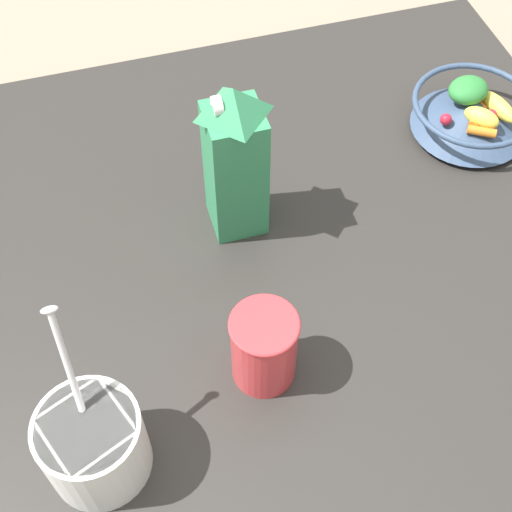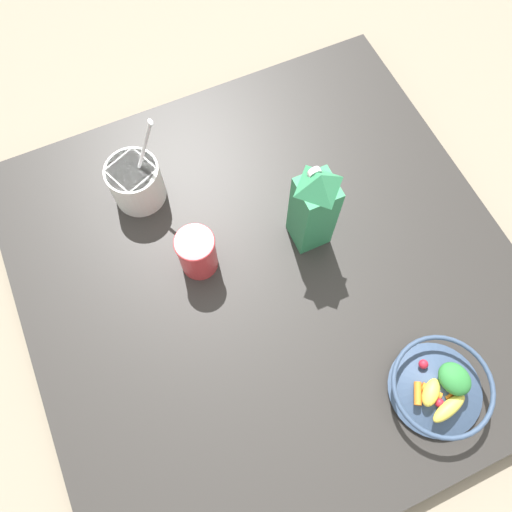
% 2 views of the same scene
% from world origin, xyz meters
% --- Properties ---
extents(ground_plane, '(6.00, 6.00, 0.00)m').
position_xyz_m(ground_plane, '(0.00, 0.00, 0.00)').
color(ground_plane, gray).
extents(countertop, '(1.11, 1.11, 0.04)m').
position_xyz_m(countertop, '(0.00, 0.00, 0.02)').
color(countertop, '#2D2B28').
rests_on(countertop, ground_plane).
extents(fruit_bowl, '(0.21, 0.21, 0.09)m').
position_xyz_m(fruit_bowl, '(-0.20, 0.38, 0.08)').
color(fruit_bowl, '#384C6B').
rests_on(fruit_bowl, countertop).
extents(milk_carton, '(0.08, 0.08, 0.26)m').
position_xyz_m(milk_carton, '(-0.12, -0.05, 0.17)').
color(milk_carton, '#338C59').
rests_on(milk_carton, countertop).
extents(yogurt_tub, '(0.14, 0.13, 0.25)m').
position_xyz_m(yogurt_tub, '(0.20, -0.32, 0.11)').
color(yogurt_tub, white).
rests_on(yogurt_tub, countertop).
extents(drinking_cup, '(0.09, 0.09, 0.12)m').
position_xyz_m(drinking_cup, '(0.14, -0.09, 0.11)').
color(drinking_cup, '#DB383D').
rests_on(drinking_cup, countertop).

